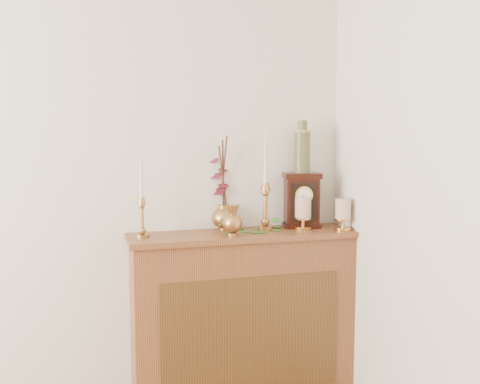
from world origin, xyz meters
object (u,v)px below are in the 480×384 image
object	(u,v)px
bud_vase	(232,221)
mantel_clock	(302,201)
candlestick_left	(142,211)
ginger_jar	(221,187)
ceramic_vase	(302,149)
candlestick_center	(265,198)

from	to	relation	value
bud_vase	mantel_clock	bearing A→B (deg)	20.28
candlestick_left	mantel_clock	distance (m)	0.90
bud_vase	ginger_jar	distance (m)	0.29
bud_vase	ceramic_vase	size ratio (longest dim) A/B	0.56
bud_vase	ceramic_vase	xyz separation A→B (m)	(0.45, 0.17, 0.36)
bud_vase	mantel_clock	distance (m)	0.48
ginger_jar	mantel_clock	bearing A→B (deg)	-9.96
ginger_jar	ceramic_vase	world-z (taller)	ceramic_vase
ginger_jar	bud_vase	bearing A→B (deg)	-89.21
candlestick_center	mantel_clock	size ratio (longest dim) A/B	1.73
candlestick_left	bud_vase	world-z (taller)	candlestick_left
bud_vase	ginger_jar	xyz separation A→B (m)	(-0.00, 0.24, 0.15)
candlestick_left	mantel_clock	size ratio (longest dim) A/B	1.39
mantel_clock	ceramic_vase	xyz separation A→B (m)	(0.00, 0.00, 0.29)
candlestick_left	candlestick_center	world-z (taller)	candlestick_center
ginger_jar	mantel_clock	xyz separation A→B (m)	(0.45, -0.08, -0.08)
bud_vase	ceramic_vase	bearing A→B (deg)	20.56
ginger_jar	mantel_clock	world-z (taller)	ginger_jar
ceramic_vase	mantel_clock	bearing A→B (deg)	-100.45
candlestick_center	bud_vase	size ratio (longest dim) A/B	3.24
ceramic_vase	bud_vase	bearing A→B (deg)	-159.44
candlestick_left	bud_vase	xyz separation A→B (m)	(0.45, -0.09, -0.06)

